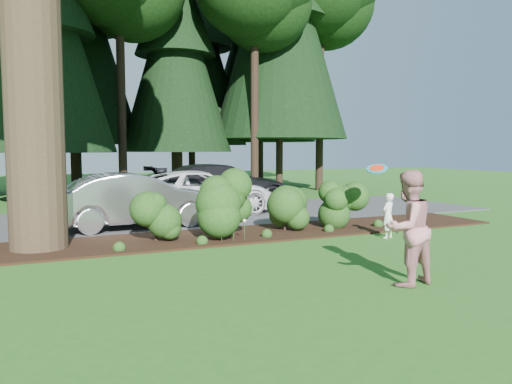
{
  "coord_description": "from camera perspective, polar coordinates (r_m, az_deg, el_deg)",
  "views": [
    {
      "loc": [
        -4.81,
        -8.7,
        2.26
      ],
      "look_at": [
        -0.1,
        1.51,
        1.3
      ],
      "focal_mm": 35.0,
      "sensor_mm": 36.0,
      "label": 1
    }
  ],
  "objects": [
    {
      "name": "adult",
      "position": [
        8.66,
        16.96,
        -3.96
      ],
      "size": [
        1.03,
        0.86,
        1.92
      ],
      "primitive_type": "imported",
      "rotation": [
        0.0,
        0.0,
        3.29
      ],
      "color": "#A5162A",
      "rests_on": "ground"
    },
    {
      "name": "car_white_suv",
      "position": [
        17.38,
        -6.44,
        -0.03
      ],
      "size": [
        5.42,
        2.51,
        1.5
      ],
      "primitive_type": "imported",
      "rotation": [
        0.0,
        0.0,
        1.57
      ],
      "color": "white",
      "rests_on": "driveway"
    },
    {
      "name": "lily_cluster",
      "position": [
        12.11,
        -2.63,
        -3.5
      ],
      "size": [
        0.69,
        0.09,
        0.57
      ],
      "color": "#183E13",
      "rests_on": "ground"
    },
    {
      "name": "car_dark_suv",
      "position": [
        19.82,
        -4.04,
        0.82
      ],
      "size": [
        5.79,
        2.5,
        1.66
      ],
      "primitive_type": "imported",
      "rotation": [
        0.0,
        0.0,
        1.6
      ],
      "color": "black",
      "rests_on": "driveway"
    },
    {
      "name": "shrub_row",
      "position": [
        13.16,
        0.47,
        -1.45
      ],
      "size": [
        6.53,
        1.6,
        1.61
      ],
      "color": "#183E13",
      "rests_on": "ground"
    },
    {
      "name": "driveway",
      "position": [
        17.04,
        -8.17,
        -2.73
      ],
      "size": [
        22.0,
        6.0,
        0.03
      ],
      "primitive_type": "cube",
      "color": "#38383A",
      "rests_on": "ground"
    },
    {
      "name": "ground",
      "position": [
        10.19,
        4.11,
        -7.94
      ],
      "size": [
        80.0,
        80.0,
        0.0
      ],
      "primitive_type": "plane",
      "color": "#245C1A",
      "rests_on": "ground"
    },
    {
      "name": "car_silver_wagon",
      "position": [
        14.68,
        -13.52,
        -0.92
      ],
      "size": [
        4.84,
        1.99,
        1.56
      ],
      "primitive_type": "imported",
      "rotation": [
        0.0,
        0.0,
        1.64
      ],
      "color": "#AEAEB3",
      "rests_on": "driveway"
    },
    {
      "name": "tree_wall",
      "position": [
        26.58,
        -13.73,
        20.56
      ],
      "size": [
        25.66,
        12.15,
        17.09
      ],
      "color": "black",
      "rests_on": "ground"
    },
    {
      "name": "child",
      "position": [
        13.15,
        14.85,
        -2.63
      ],
      "size": [
        0.49,
        0.41,
        1.15
      ],
      "primitive_type": "imported",
      "rotation": [
        0.0,
        0.0,
        3.51
      ],
      "color": "white",
      "rests_on": "ground"
    },
    {
      "name": "mulch_bed",
      "position": [
        13.07,
        -2.81,
        -4.97
      ],
      "size": [
        16.0,
        2.5,
        0.05
      ],
      "primitive_type": "cube",
      "color": "black",
      "rests_on": "ground"
    },
    {
      "name": "frisbee",
      "position": [
        12.84,
        13.66,
        2.64
      ],
      "size": [
        0.55,
        0.52,
        0.31
      ],
      "color": "teal",
      "rests_on": "ground"
    }
  ]
}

